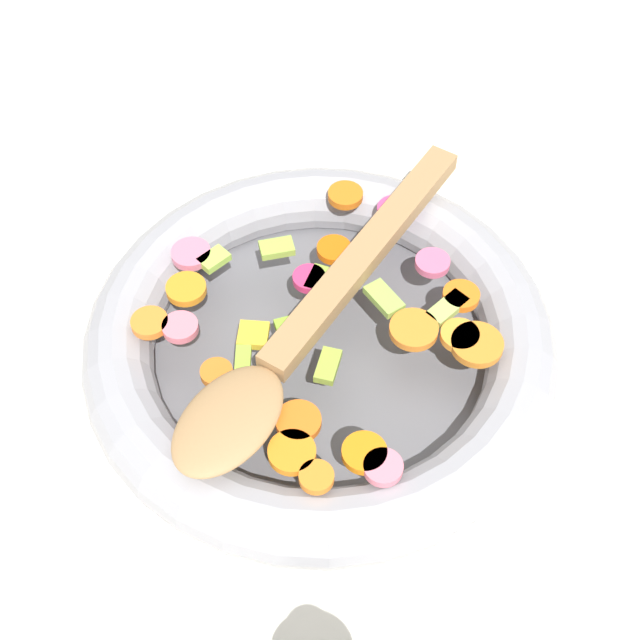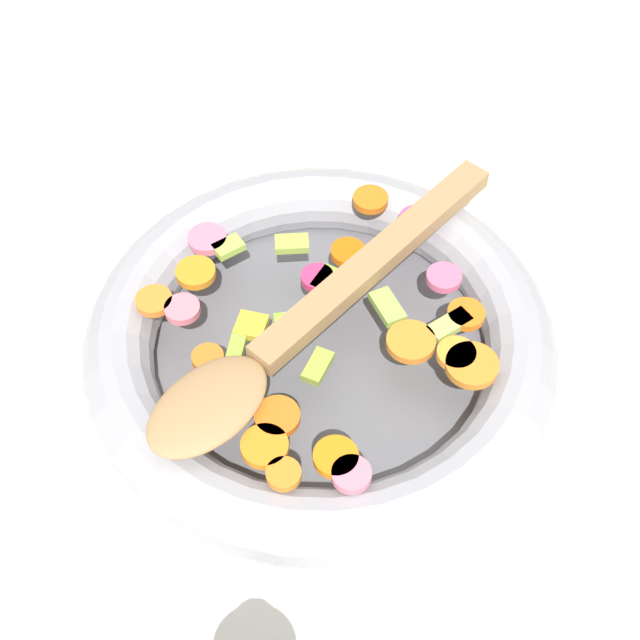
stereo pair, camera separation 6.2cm
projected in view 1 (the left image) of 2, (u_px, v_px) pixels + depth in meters
name	position (u px, v px, depth m)	size (l,w,h in m)	color
ground_plane	(320.00, 361.00, 0.66)	(4.00, 4.00, 0.00)	silver
skillet	(320.00, 344.00, 0.64)	(0.34, 0.34, 0.05)	slate
chopped_vegetables	(327.00, 327.00, 0.61)	(0.27, 0.26, 0.01)	orange
wooden_spoon	(303.00, 329.00, 0.60)	(0.32, 0.17, 0.01)	#A87F51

